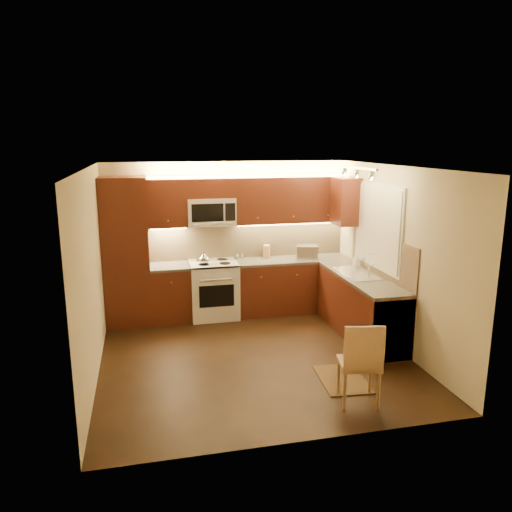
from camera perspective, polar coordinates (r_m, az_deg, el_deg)
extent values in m
cube|color=black|center=(6.79, -0.20, -11.43)|extent=(4.00, 4.00, 0.01)
cube|color=beige|center=(6.19, -0.22, 10.14)|extent=(4.00, 4.00, 0.01)
cube|color=beige|center=(8.29, -3.26, 2.14)|extent=(4.00, 0.01, 2.50)
cube|color=beige|center=(4.53, 5.42, -7.17)|extent=(4.00, 0.01, 2.50)
cube|color=beige|center=(6.26, -18.38, -2.09)|extent=(0.01, 4.00, 2.50)
cube|color=beige|center=(7.08, 15.79, -0.22)|extent=(0.01, 4.00, 2.50)
cube|color=#42190E|center=(7.91, -14.73, 0.46)|extent=(0.70, 0.60, 2.30)
cube|color=#42190E|center=(8.10, -9.76, -4.28)|extent=(0.62, 0.60, 0.86)
cube|color=#312F2D|center=(7.98, -9.88, -1.19)|extent=(0.62, 0.60, 0.04)
cube|color=#42190E|center=(8.44, 4.16, -3.42)|extent=(1.92, 0.60, 0.86)
cube|color=#312F2D|center=(8.32, 4.21, -0.44)|extent=(1.92, 0.60, 0.04)
cube|color=#42190E|center=(7.51, 11.93, -5.76)|extent=(0.60, 2.00, 0.86)
cube|color=#312F2D|center=(7.38, 12.09, -2.45)|extent=(0.60, 2.00, 0.04)
cube|color=silver|center=(6.92, 14.36, -7.54)|extent=(0.58, 0.60, 0.84)
cube|color=tan|center=(8.36, -0.87, 1.89)|extent=(3.30, 0.02, 0.60)
cube|color=tan|center=(7.43, 14.24, 0.08)|extent=(0.02, 2.00, 0.60)
cube|color=#42190E|center=(7.92, -10.21, 6.02)|extent=(0.62, 0.35, 0.75)
cube|color=#42190E|center=(8.27, 4.06, 6.48)|extent=(1.92, 0.35, 0.75)
cube|color=#42190E|center=(7.96, -5.27, 7.80)|extent=(0.76, 0.35, 0.31)
cube|color=#42190E|center=(8.14, 10.27, 6.20)|extent=(0.35, 0.50, 0.75)
cube|color=silver|center=(7.48, 13.86, 3.32)|extent=(0.03, 1.44, 1.24)
cube|color=silver|center=(7.47, 13.72, 3.32)|extent=(0.02, 1.36, 1.16)
cube|color=silver|center=(7.07, 11.58, 9.91)|extent=(0.04, 1.20, 0.03)
cube|color=silver|center=(8.36, 5.87, 0.48)|extent=(0.41, 0.34, 0.22)
cube|color=#986E44|center=(8.36, 1.23, 0.54)|extent=(0.15, 0.18, 0.21)
cylinder|color=silver|center=(8.28, -1.57, 0.01)|extent=(0.05, 0.05, 0.10)
cylinder|color=brown|center=(8.42, 0.94, 0.21)|extent=(0.05, 0.05, 0.09)
cylinder|color=silver|center=(8.28, -2.11, -0.02)|extent=(0.05, 0.05, 0.09)
cylinder|color=olive|center=(8.43, 1.28, 0.26)|extent=(0.05, 0.05, 0.10)
imported|color=silver|center=(7.94, 11.48, -0.46)|extent=(0.09, 0.09, 0.19)
cube|color=black|center=(6.26, 9.88, -13.77)|extent=(0.59, 0.83, 0.01)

